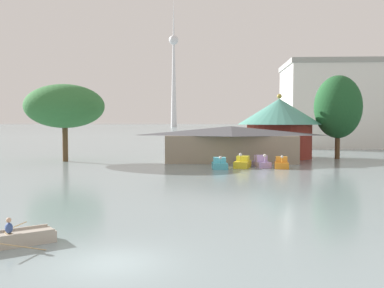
# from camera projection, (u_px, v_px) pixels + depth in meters

# --- Properties ---
(ground_plane) EXTENTS (2000.00, 2000.00, 0.00)m
(ground_plane) POSITION_uv_depth(u_px,v_px,m) (112.00, 263.00, 16.62)
(ground_plane) COLOR gray
(rowboat_with_rower) EXTENTS (3.48, 3.71, 1.24)m
(rowboat_with_rower) POSITION_uv_depth(u_px,v_px,m) (15.00, 238.00, 19.05)
(rowboat_with_rower) COLOR #ADA393
(rowboat_with_rower) RESTS_ON ground
(pedal_boat_cyan) EXTENTS (1.84, 2.75, 1.52)m
(pedal_boat_cyan) POSITION_uv_depth(u_px,v_px,m) (220.00, 164.00, 49.76)
(pedal_boat_cyan) COLOR #4CB7CC
(pedal_boat_cyan) RESTS_ON ground
(pedal_boat_yellow) EXTENTS (2.25, 3.19, 1.77)m
(pedal_boat_yellow) POSITION_uv_depth(u_px,v_px,m) (243.00, 163.00, 50.95)
(pedal_boat_yellow) COLOR yellow
(pedal_boat_yellow) RESTS_ON ground
(pedal_boat_lavender) EXTENTS (2.09, 3.02, 1.62)m
(pedal_boat_lavender) POSITION_uv_depth(u_px,v_px,m) (261.00, 162.00, 51.62)
(pedal_boat_lavender) COLOR #B299D8
(pedal_boat_lavender) RESTS_ON ground
(pedal_boat_orange) EXTENTS (1.74, 2.57, 1.54)m
(pedal_boat_orange) POSITION_uv_depth(u_px,v_px,m) (281.00, 164.00, 50.40)
(pedal_boat_orange) COLOR orange
(pedal_boat_orange) RESTS_ON ground
(boathouse) EXTENTS (18.13, 7.32, 4.73)m
(boathouse) POSITION_uv_depth(u_px,v_px,m) (231.00, 143.00, 57.99)
(boathouse) COLOR gray
(boathouse) RESTS_ON ground
(green_roof_pavilion) EXTENTS (12.13, 12.13, 9.37)m
(green_roof_pavilion) POSITION_uv_depth(u_px,v_px,m) (279.00, 125.00, 64.33)
(green_roof_pavilion) COLOR #993328
(green_roof_pavilion) RESTS_ON ground
(shoreline_tree_tall_left) EXTENTS (10.49, 10.49, 10.28)m
(shoreline_tree_tall_left) POSITION_uv_depth(u_px,v_px,m) (65.00, 106.00, 58.52)
(shoreline_tree_tall_left) COLOR brown
(shoreline_tree_tall_left) RESTS_ON ground
(shoreline_tree_right) EXTENTS (6.69, 6.69, 11.90)m
(shoreline_tree_right) POSITION_uv_depth(u_px,v_px,m) (338.00, 107.00, 62.73)
(shoreline_tree_right) COLOR brown
(shoreline_tree_right) RESTS_ON ground
(background_building_block) EXTENTS (30.62, 17.93, 17.62)m
(background_building_block) POSITION_uv_depth(u_px,v_px,m) (358.00, 105.00, 92.49)
(background_building_block) COLOR silver
(background_building_block) RESTS_ON ground
(distant_broadcast_tower) EXTENTS (8.94, 8.94, 142.35)m
(distant_broadcast_tower) POSITION_uv_depth(u_px,v_px,m) (174.00, 60.00, 419.83)
(distant_broadcast_tower) COLOR silver
(distant_broadcast_tower) RESTS_ON ground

